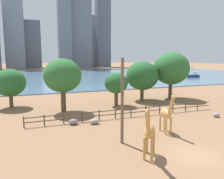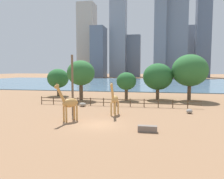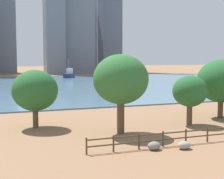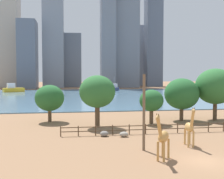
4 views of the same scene
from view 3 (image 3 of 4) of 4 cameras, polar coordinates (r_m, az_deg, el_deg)
ground_plane at (r=94.74m, az=-8.51°, el=0.86°), size 400.00×400.00×0.00m
harbor_water at (r=91.82m, az=-8.10°, el=0.79°), size 180.00×86.00×0.20m
boulder_near_fence at (r=28.31m, az=11.94°, el=-9.05°), size 1.13×0.84×0.63m
boulder_by_pole at (r=27.67m, az=7.01°, el=-9.27°), size 1.06×0.90×0.67m
enclosure_fence at (r=31.99m, az=18.02°, el=-6.71°), size 26.12×0.14×1.30m
tree_left_large at (r=32.57m, az=1.47°, el=1.65°), size 5.29×5.29×7.63m
tree_center_broad at (r=43.17m, az=17.69°, el=1.36°), size 5.77×5.77×7.10m
tree_right_tall at (r=36.18m, az=-12.68°, el=-0.17°), size 4.72×4.72×6.05m
tree_right_small at (r=37.91m, az=12.82°, el=-0.33°), size 3.76×3.76×5.38m
boat_ferry at (r=123.03m, az=-7.12°, el=2.50°), size 5.62×7.78×6.63m
skyline_block_left at (r=165.58m, az=-6.67°, el=13.76°), size 17.96×14.85×63.29m
skyline_block_wide at (r=170.13m, az=-18.12°, el=8.26°), size 13.98×8.60×33.51m
skyline_tower_far at (r=189.03m, az=-5.18°, el=9.41°), size 15.36×8.68×41.63m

